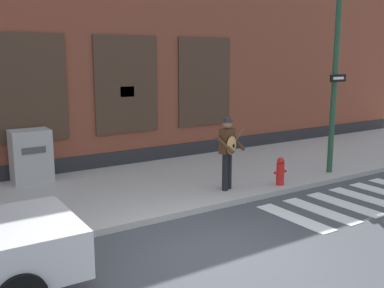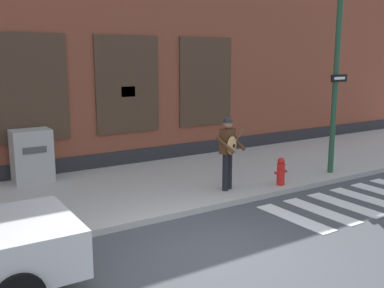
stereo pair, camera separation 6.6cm
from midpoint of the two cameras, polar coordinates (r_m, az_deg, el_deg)
ground_plane at (r=7.82m, az=2.74°, el=-13.87°), size 160.00×160.00×0.00m
sidewalk at (r=11.14m, az=-9.71°, el=-5.97°), size 28.00×4.50×0.13m
building_backdrop at (r=14.66m, az=-16.91°, el=10.68°), size 28.00×4.06×6.66m
crosswalk at (r=11.43m, az=21.13°, el=-6.45°), size 5.20×1.90×0.01m
busker at (r=10.68m, az=4.41°, el=-0.66°), size 0.78×0.67×1.75m
traffic_light at (r=12.04m, az=21.82°, el=11.92°), size 0.60×2.93×5.07m
utility_box at (r=12.16m, az=-19.91°, el=-1.43°), size 0.97×0.70×1.35m
fire_hydrant at (r=11.44m, az=10.99°, el=-3.43°), size 0.38×0.20×0.70m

